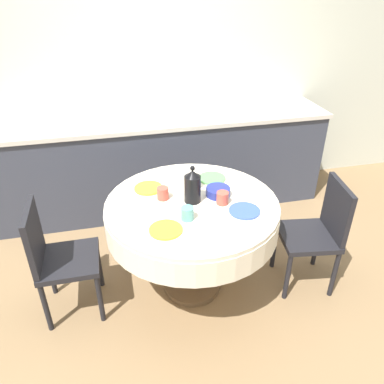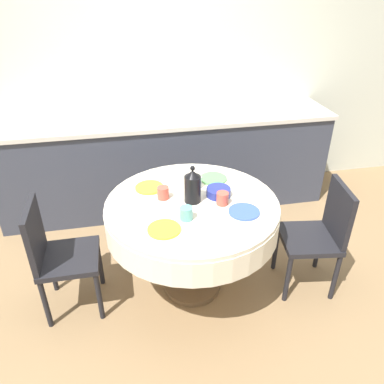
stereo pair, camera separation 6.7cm
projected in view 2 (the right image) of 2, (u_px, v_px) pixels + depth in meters
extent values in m
plane|color=#8E704C|center=(192.00, 286.00, 2.94)|extent=(12.00, 12.00, 0.00)
cube|color=beige|center=(159.00, 71.00, 3.64)|extent=(7.00, 0.05, 2.60)
cube|color=#383D4C|center=(167.00, 164.00, 3.79)|extent=(3.20, 0.60, 0.91)
cube|color=beige|center=(165.00, 118.00, 3.55)|extent=(3.24, 0.64, 0.04)
cylinder|color=brown|center=(192.00, 284.00, 2.93)|extent=(0.44, 0.44, 0.04)
cylinder|color=brown|center=(192.00, 256.00, 2.79)|extent=(0.11, 0.11, 0.53)
cylinder|color=silver|center=(192.00, 217.00, 2.61)|extent=(1.20, 1.20, 0.18)
cylinder|color=silver|center=(192.00, 204.00, 2.55)|extent=(1.19, 1.19, 0.03)
cube|color=black|center=(309.00, 239.00, 2.76)|extent=(0.45, 0.45, 0.04)
cube|color=black|center=(339.00, 212.00, 2.65)|extent=(0.09, 0.38, 0.42)
cylinder|color=black|center=(288.00, 279.00, 2.72)|extent=(0.04, 0.04, 0.41)
cylinder|color=black|center=(276.00, 248.00, 3.02)|extent=(0.04, 0.04, 0.41)
cylinder|color=black|center=(335.00, 277.00, 2.73)|extent=(0.04, 0.04, 0.41)
cylinder|color=black|center=(319.00, 247.00, 3.04)|extent=(0.04, 0.04, 0.41)
cube|color=black|center=(69.00, 258.00, 2.58)|extent=(0.40, 0.40, 0.04)
cube|color=black|center=(34.00, 234.00, 2.43)|extent=(0.04, 0.38, 0.42)
cylinder|color=black|center=(100.00, 263.00, 2.87)|extent=(0.04, 0.04, 0.41)
cylinder|color=black|center=(99.00, 296.00, 2.57)|extent=(0.04, 0.04, 0.41)
cylinder|color=black|center=(52.00, 269.00, 2.81)|extent=(0.04, 0.04, 0.41)
cylinder|color=black|center=(46.00, 304.00, 2.51)|extent=(0.04, 0.04, 0.41)
cylinder|color=yellow|center=(164.00, 229.00, 2.27)|extent=(0.20, 0.20, 0.01)
cylinder|color=#5BA39E|center=(186.00, 213.00, 2.35)|extent=(0.08, 0.08, 0.09)
cylinder|color=#3856AD|center=(244.00, 212.00, 2.43)|extent=(0.20, 0.20, 0.01)
cylinder|color=#CC4C3D|center=(222.00, 198.00, 2.51)|extent=(0.08, 0.08, 0.09)
cylinder|color=yellow|center=(149.00, 187.00, 2.71)|extent=(0.20, 0.20, 0.01)
cylinder|color=#CC4C3D|center=(163.00, 193.00, 2.57)|extent=(0.08, 0.08, 0.09)
cylinder|color=#5BA85B|center=(213.00, 178.00, 2.82)|extent=(0.20, 0.20, 0.01)
cylinder|color=white|center=(196.00, 182.00, 2.70)|extent=(0.08, 0.08, 0.09)
cylinder|color=black|center=(193.00, 189.00, 2.51)|extent=(0.11, 0.11, 0.19)
cone|color=black|center=(193.00, 174.00, 2.45)|extent=(0.10, 0.10, 0.04)
sphere|color=black|center=(193.00, 168.00, 2.43)|extent=(0.03, 0.03, 0.03)
cylinder|color=navy|center=(218.00, 192.00, 2.61)|extent=(0.17, 0.17, 0.06)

